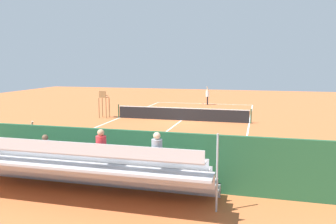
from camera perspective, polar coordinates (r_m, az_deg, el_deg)
The scene contains 13 objects.
ground_plane at distance 26.22m, azimuth 2.23°, elevation -1.38°, with size 60.00×60.00×0.00m, color #BC6033.
court_line_markings at distance 26.26m, azimuth 2.24°, elevation -1.37°, with size 10.10×22.20×0.01m.
tennis_net at distance 26.15m, azimuth 2.23°, elevation -0.30°, with size 10.30×0.10×1.07m.
backdrop_wall at distance 13.01m, azimuth -11.38°, elevation -6.99°, with size 18.00×0.16×2.00m, color #235633.
bleacher_stand at distance 11.92m, azimuth -14.79°, elevation -8.75°, with size 9.06×2.40×2.48m.
umpire_chair at distance 27.73m, azimuth -10.52°, elevation 1.75°, with size 0.67×0.67×2.14m.
courtside_bench at distance 13.07m, azimuth -1.83°, elevation -8.77°, with size 1.80×0.40×0.93m.
equipment_bag at distance 13.60m, azimuth -8.67°, elevation -9.84°, with size 0.90×0.36×0.36m, color #334C8C.
tennis_player at distance 35.89m, azimuth 6.51°, elevation 2.80°, with size 0.42×0.55×1.93m.
tennis_racket at distance 36.76m, azimuth 5.45°, elevation 1.38°, with size 0.57×0.43×0.03m.
tennis_ball_near at distance 33.29m, azimuth 6.98°, elevation 0.67°, with size 0.07×0.07×0.07m, color #CCDB33.
tennis_ball_far at distance 34.79m, azimuth 7.51°, elevation 0.99°, with size 0.07×0.07×0.07m, color #CCDB33.
line_judge at distance 15.71m, azimuth -22.01°, elevation -4.74°, with size 0.44×0.56×1.93m.
Camera 1 is at (-5.59, 25.24, 4.38)m, focal length 37.10 mm.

